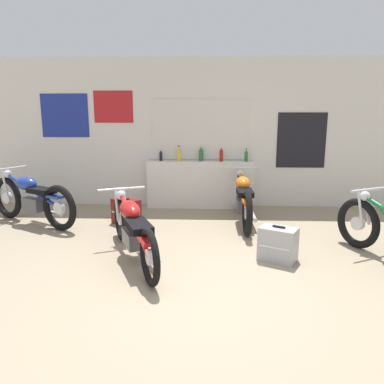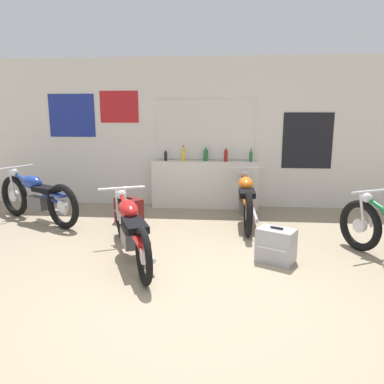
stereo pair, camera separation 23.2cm
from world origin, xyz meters
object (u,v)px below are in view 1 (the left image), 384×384
bottle_leftmost (161,156)px  hard_case_darkred (126,212)px  motorcycle_orange (243,198)px  motorcycle_red (133,228)px  bottle_right_center (221,155)px  bottle_center (201,154)px  motorcycle_blue (32,199)px  bottle_left_center (179,154)px  bottle_rightmost (246,156)px  hard_case_silver (278,244)px

bottle_leftmost → hard_case_darkred: bearing=-110.3°
motorcycle_orange → motorcycle_red: motorcycle_orange is taller
bottle_right_center → motorcycle_red: size_ratio=0.14×
bottle_right_center → bottle_center: bearing=171.5°
bottle_right_center → hard_case_darkred: 2.11m
motorcycle_blue → hard_case_darkred: 1.55m
bottle_left_center → bottle_rightmost: bearing=0.8°
bottle_center → motorcycle_blue: (-2.73, -1.25, -0.60)m
bottle_leftmost → hard_case_silver: (1.76, -2.63, -0.78)m
bottle_leftmost → hard_case_silver: bottle_leftmost is taller
bottle_center → motorcycle_orange: bottle_center is taller
bottle_right_center → motorcycle_orange: (0.34, -0.97, -0.61)m
motorcycle_orange → hard_case_silver: size_ratio=3.89×
bottle_leftmost → bottle_center: 0.76m
motorcycle_orange → hard_case_silver: 1.66m
bottle_left_center → motorcycle_orange: (1.13, -0.96, -0.61)m
bottle_rightmost → motorcycle_orange: 1.15m
bottle_left_center → motorcycle_orange: bearing=-40.4°
bottle_center → bottle_rightmost: 0.84m
bottle_left_center → motorcycle_red: size_ratio=0.15×
bottle_center → motorcycle_orange: bearing=-55.1°
bottle_rightmost → hard_case_silver: size_ratio=0.47×
motorcycle_red → hard_case_darkred: size_ratio=3.82×
bottle_leftmost → bottle_left_center: 0.35m
motorcycle_orange → hard_case_darkred: size_ratio=3.85×
motorcycle_red → hard_case_silver: 1.80m
bottle_leftmost → bottle_center: size_ratio=0.78×
bottle_center → bottle_rightmost: (0.84, -0.05, -0.02)m
motorcycle_blue → motorcycle_red: motorcycle_blue is taller
bottle_left_center → hard_case_darkred: size_ratio=0.56×
motorcycle_blue → hard_case_darkred: size_ratio=3.50×
bottle_right_center → bottle_left_center: bearing=-179.6°
bottle_leftmost → motorcycle_orange: (1.48, -1.01, -0.58)m
motorcycle_blue → hard_case_silver: bearing=-20.6°
bottle_left_center → hard_case_silver: size_ratio=0.57×
motorcycle_blue → motorcycle_red: size_ratio=0.92×
bottle_right_center → hard_case_silver: bearing=-76.5°
motorcycle_red → motorcycle_blue: bearing=143.7°
bottle_center → hard_case_silver: size_ratio=0.54×
bottle_center → hard_case_darkred: (-1.20, -1.20, -0.81)m
bottle_center → motorcycle_red: bearing=-106.3°
bottle_left_center → motorcycle_orange: size_ratio=0.15×
bottle_left_center → bottle_right_center: (0.80, 0.01, -0.01)m
motorcycle_orange → hard_case_darkred: 1.93m
bottle_leftmost → motorcycle_red: bearing=-90.5°
bottle_right_center → bottle_rightmost: 0.46m
motorcycle_blue → motorcycle_red: 2.41m
bottle_center → bottle_leftmost: bearing=-178.4°
motorcycle_orange → motorcycle_blue: motorcycle_blue is taller
bottle_rightmost → hard_case_darkred: bottle_rightmost is taller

